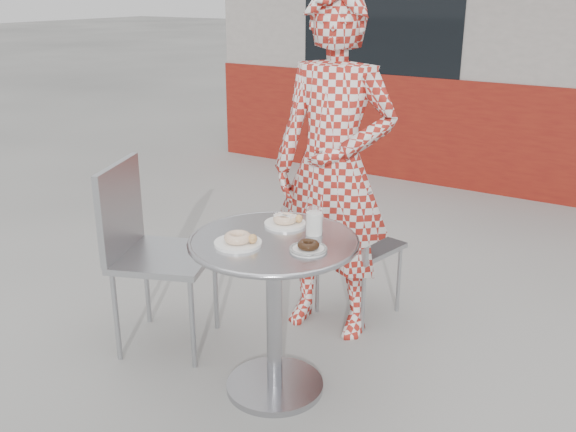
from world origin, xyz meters
The scene contains 10 objects.
ground centered at (0.00, 0.00, 0.00)m, with size 60.00×60.00×0.00m, color #A29F9A.
storefront centered at (0.00, 5.56, 1.49)m, with size 6.02×4.55×3.00m.
bistro_table centered at (-0.04, 0.01, 0.57)m, with size 0.75×0.75×0.76m.
chair_far centered at (-0.06, 0.90, 0.25)m, with size 0.46×0.46×0.81m.
chair_left centered at (-0.75, 0.06, 0.30)m, with size 0.60×0.60×0.97m.
seated_person centered at (-0.11, 0.69, 0.90)m, with size 0.66×0.43×1.80m, color maroon.
plate_far centered at (-0.09, 0.19, 0.77)m, with size 0.19×0.19×0.05m.
plate_near centered at (-0.13, -0.12, 0.77)m, with size 0.20×0.20×0.05m.
plate_checker centered at (0.15, -0.01, 0.77)m, with size 0.16×0.16×0.04m.
milk_cup centered at (0.08, 0.16, 0.81)m, with size 0.08×0.08×0.12m.
Camera 1 is at (1.37, -2.13, 1.78)m, focal length 40.00 mm.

